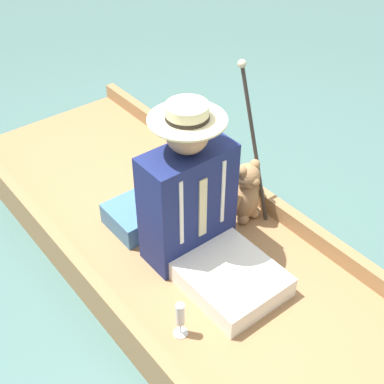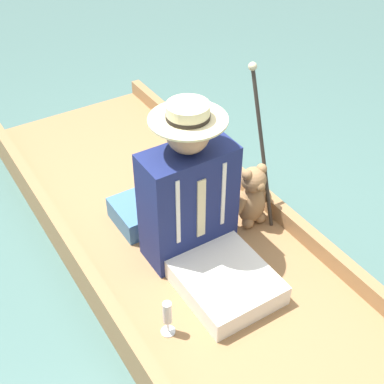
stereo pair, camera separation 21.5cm
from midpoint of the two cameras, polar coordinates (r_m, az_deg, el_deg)
ground_plane at (r=2.92m, az=-2.86°, el=-7.74°), size 16.00×16.00×0.00m
punt_boat at (r=2.86m, az=-2.91°, el=-6.56°), size 1.13×3.22×0.25m
seat_cushion at (r=2.92m, az=-7.06°, el=-2.15°), size 0.41×0.28×0.12m
seated_person at (r=2.53m, az=-1.87°, el=-2.07°), size 0.45×0.74×0.85m
teddy_bear at (r=2.86m, az=3.71°, el=-0.17°), size 0.26×0.15×0.37m
wine_glass at (r=2.35m, az=-3.96°, el=-13.25°), size 0.07×0.07×0.19m
walking_cane at (r=2.75m, az=4.22°, el=6.45°), size 0.04×0.30×0.85m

